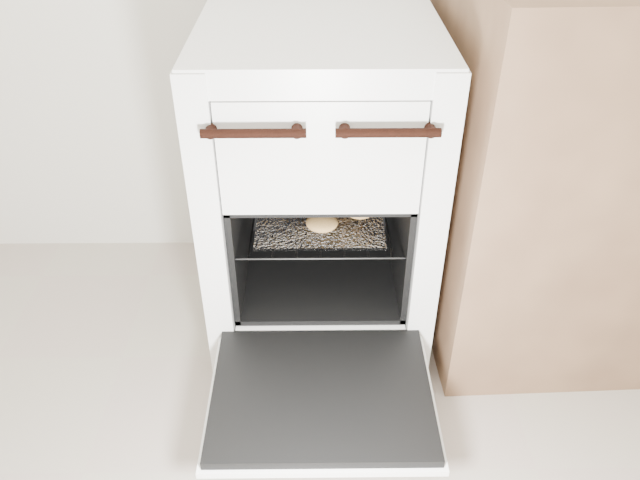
{
  "coord_description": "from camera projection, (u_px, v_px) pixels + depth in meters",
  "views": [
    {
      "loc": [
        0.18,
        -0.13,
        1.21
      ],
      "look_at": [
        0.19,
        1.07,
        0.35
      ],
      "focal_mm": 35.0,
      "sensor_mm": 36.0,
      "label": 1
    }
  ],
  "objects": [
    {
      "name": "oven_rack",
      "position": [
        320.0,
        215.0,
        1.52
      ],
      "size": [
        0.39,
        0.37,
        0.01
      ],
      "color": "black",
      "rests_on": "stove"
    },
    {
      "name": "baked_rolls",
      "position": [
        331.0,
        202.0,
        1.52
      ],
      "size": [
        0.22,
        0.25,
        0.04
      ],
      "color": "tan",
      "rests_on": "foil_sheet"
    },
    {
      "name": "counter",
      "position": [
        627.0,
        165.0,
        1.54
      ],
      "size": [
        0.96,
        0.66,
        0.94
      ],
      "primitive_type": "cube",
      "rotation": [
        0.0,
        0.0,
        0.04
      ],
      "color": "brown",
      "rests_on": "ground"
    },
    {
      "name": "oven_door",
      "position": [
        322.0,
        395.0,
        1.32
      ],
      "size": [
        0.48,
        0.37,
        0.03
      ],
      "color": "black",
      "rests_on": "stove"
    },
    {
      "name": "stove",
      "position": [
        319.0,
        196.0,
        1.56
      ],
      "size": [
        0.53,
        0.59,
        0.82
      ],
      "color": "silver",
      "rests_on": "ground"
    },
    {
      "name": "foil_sheet",
      "position": [
        320.0,
        217.0,
        1.5
      ],
      "size": [
        0.3,
        0.27,
        0.01
      ],
      "primitive_type": "cube",
      "color": "white",
      "rests_on": "oven_rack"
    }
  ]
}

